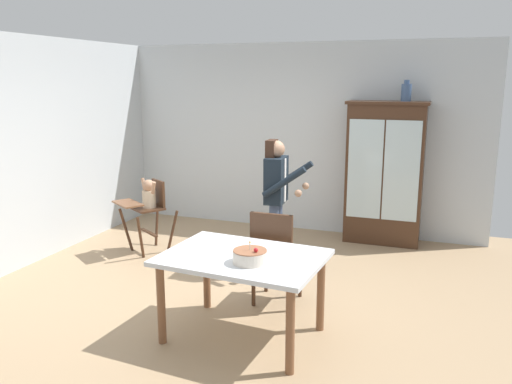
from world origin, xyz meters
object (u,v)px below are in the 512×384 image
Objects in this scene: high_chair_with_toddler at (148,202)px; ceramic_vase at (406,92)px; dining_table at (243,266)px; dining_chair_far_side at (274,252)px; birthday_cake at (250,256)px; china_cabinet at (384,173)px; adult_person at (277,190)px.

ceramic_vase is at bearing 58.70° from high_chair_with_toddler.
high_chair_with_toddler is at bearing 139.18° from dining_table.
dining_chair_far_side is at bearing -111.65° from ceramic_vase.
dining_chair_far_side is (-0.97, -2.45, -1.47)m from ceramic_vase.
birthday_cake is (2.08, -1.84, 0.14)m from high_chair_with_toddler.
high_chair_with_toddler is 2.78m from birthday_cake.
dining_table is at bearing 129.44° from birthday_cake.
ceramic_vase is 0.28× the size of high_chair_with_toddler.
china_cabinet reaches higher than high_chair_with_toddler.
adult_person is 1.65m from dining_table.
dining_chair_far_side is (0.06, 0.69, -0.09)m from dining_table.
dining_table is at bearing -7.99° from high_chair_with_toddler.
high_chair_with_toddler reaches higher than birthday_cake.
china_cabinet is 1.85m from adult_person.
adult_person is at bearing -72.78° from dining_chair_far_side.
dining_chair_far_side is (-0.06, 0.84, -0.24)m from birthday_cake.
ceramic_vase is at bearing -110.93° from dining_chair_far_side.
birthday_cake is at bearing -101.87° from china_cabinet.
dining_table is at bearing 86.03° from dining_chair_far_side.
birthday_cake is 0.29× the size of dining_chair_far_side.
birthday_cake is (0.33, -1.75, -0.17)m from adult_person.
china_cabinet is 2.01× the size of high_chair_with_toddler.
ceramic_vase reaches higher than china_cabinet.
adult_person reaches higher than birthday_cake.
dining_chair_far_side is (2.02, -1.00, -0.10)m from high_chair_with_toddler.
adult_person is 1.10× the size of dining_table.
adult_person is 1.03m from dining_chair_far_side.
dining_chair_far_side is (-0.76, -2.45, -0.41)m from china_cabinet.
ceramic_vase is 3.60m from high_chair_with_toddler.
high_chair_with_toddler is 0.99× the size of dining_chair_far_side.
high_chair_with_toddler is (-2.77, -1.45, -0.31)m from china_cabinet.
adult_person is at bearing -123.58° from china_cabinet.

